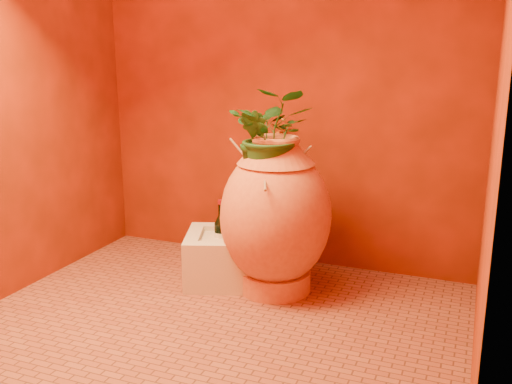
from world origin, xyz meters
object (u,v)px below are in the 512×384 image
at_px(amphora, 275,216).
at_px(wine_bottle_c, 246,241).
at_px(wine_bottle_b, 221,234).
at_px(wine_bottle_a, 265,239).
at_px(stone_basin, 241,258).
at_px(wall_tap, 281,130).

relative_size(amphora, wine_bottle_c, 2.71).
bearing_deg(wine_bottle_b, wine_bottle_a, 10.41).
bearing_deg(wine_bottle_a, stone_basin, -167.42).
distance_m(stone_basin, wine_bottle_c, 0.17).
distance_m(wine_bottle_a, wine_bottle_c, 0.13).
xyz_separation_m(wine_bottle_c, wall_tap, (0.05, 0.46, 0.59)).
relative_size(stone_basin, wine_bottle_c, 2.27).
xyz_separation_m(wine_bottle_a, wine_bottle_b, (-0.27, -0.05, 0.01)).
bearing_deg(wine_bottle_a, wine_bottle_b, -169.59).
height_order(wine_bottle_a, wall_tap, wall_tap).
relative_size(wine_bottle_c, wall_tap, 2.05).
bearing_deg(wall_tap, wine_bottle_c, -95.81).
xyz_separation_m(amphora, wall_tap, (-0.12, 0.43, 0.43)).
height_order(amphora, wine_bottle_b, amphora).
relative_size(wine_bottle_a, wine_bottle_c, 0.91).
distance_m(amphora, wall_tap, 0.62).
bearing_deg(stone_basin, wine_bottle_b, -172.09).
distance_m(wine_bottle_a, wine_bottle_b, 0.27).
distance_m(wine_bottle_b, wall_tap, 0.75).
bearing_deg(wall_tap, wine_bottle_a, -84.93).
height_order(wine_bottle_b, wall_tap, wall_tap).
bearing_deg(wine_bottle_c, wine_bottle_a, 53.82).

